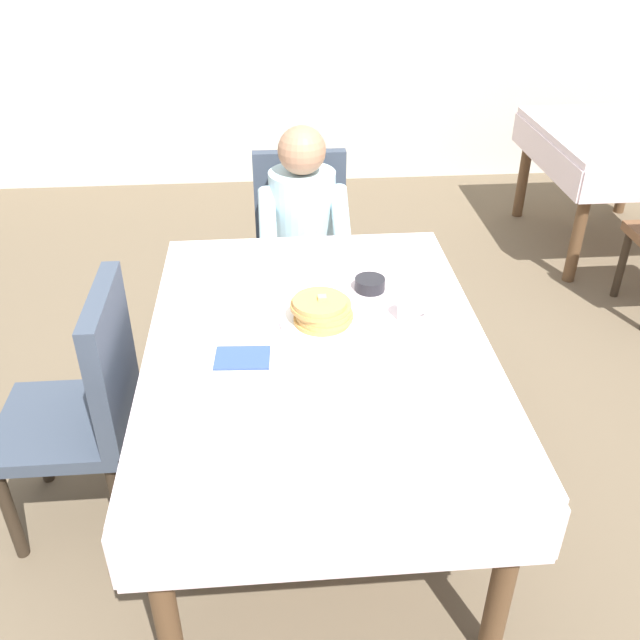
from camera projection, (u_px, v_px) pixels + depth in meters
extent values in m
plane|color=brown|center=(318.00, 497.00, 2.65)|extent=(14.00, 14.00, 0.00)
cube|color=silver|center=(317.00, 342.00, 2.26)|extent=(1.10, 1.50, 0.04)
cube|color=silver|center=(341.00, 553.00, 1.68)|extent=(1.10, 0.01, 0.18)
cube|color=silver|center=(304.00, 264.00, 2.96)|extent=(1.10, 0.01, 0.18)
cube|color=silver|center=(150.00, 377.00, 2.28)|extent=(0.01, 1.50, 0.18)
cube|color=silver|center=(479.00, 361.00, 2.36)|extent=(0.01, 1.50, 0.18)
cylinder|color=brown|center=(163.00, 602.00, 1.86)|extent=(0.07, 0.07, 0.70)
cylinder|color=brown|center=(504.00, 578.00, 1.93)|extent=(0.07, 0.07, 0.70)
cylinder|color=brown|center=(197.00, 330.00, 2.99)|extent=(0.07, 0.07, 0.70)
cylinder|color=brown|center=(411.00, 321.00, 3.06)|extent=(0.07, 0.07, 0.70)
cube|color=#384251|center=(303.00, 267.00, 3.32)|extent=(0.44, 0.44, 0.05)
cube|color=#384251|center=(300.00, 199.00, 3.35)|extent=(0.44, 0.06, 0.48)
cylinder|color=#2D2319|center=(343.00, 325.00, 3.30)|extent=(0.04, 0.04, 0.40)
cylinder|color=#2D2319|center=(268.00, 328.00, 3.28)|extent=(0.04, 0.04, 0.40)
cylinder|color=#2D2319|center=(336.00, 288.00, 3.60)|extent=(0.04, 0.04, 0.40)
cylinder|color=#2D2319|center=(267.00, 291.00, 3.58)|extent=(0.04, 0.04, 0.40)
cylinder|color=silver|center=(303.00, 220.00, 3.17)|extent=(0.30, 0.30, 0.46)
sphere|color=#A37556|center=(302.00, 150.00, 2.97)|extent=(0.21, 0.21, 0.21)
cylinder|color=silver|center=(341.00, 217.00, 3.02)|extent=(0.08, 0.29, 0.23)
cylinder|color=silver|center=(268.00, 220.00, 3.00)|extent=(0.08, 0.29, 0.23)
cylinder|color=#383D51|center=(323.00, 324.00, 3.26)|extent=(0.10, 0.10, 0.45)
cylinder|color=#383D51|center=(289.00, 325.00, 3.25)|extent=(0.10, 0.10, 0.45)
cube|color=#384251|center=(64.00, 424.00, 2.36)|extent=(0.44, 0.44, 0.05)
cube|color=#384251|center=(111.00, 359.00, 2.23)|extent=(0.06, 0.44, 0.48)
cylinder|color=#2D2319|center=(10.00, 514.00, 2.32)|extent=(0.04, 0.04, 0.40)
cylinder|color=#2D2319|center=(38.00, 441.00, 2.62)|extent=(0.04, 0.04, 0.40)
cylinder|color=#2D2319|center=(119.00, 507.00, 2.34)|extent=(0.04, 0.04, 0.40)
cylinder|color=#2D2319|center=(134.00, 436.00, 2.64)|extent=(0.04, 0.04, 0.40)
cylinder|color=white|center=(322.00, 323.00, 2.31)|extent=(0.28, 0.28, 0.02)
cylinder|color=tan|center=(322.00, 319.00, 2.29)|extent=(0.19, 0.19, 0.01)
cylinder|color=tan|center=(325.00, 315.00, 2.29)|extent=(0.19, 0.19, 0.02)
cylinder|color=tan|center=(324.00, 311.00, 2.28)|extent=(0.18, 0.18, 0.02)
cylinder|color=tan|center=(321.00, 305.00, 2.28)|extent=(0.20, 0.20, 0.02)
cylinder|color=tan|center=(320.00, 302.00, 2.26)|extent=(0.18, 0.18, 0.02)
cube|color=#F4E072|center=(322.00, 298.00, 2.25)|extent=(0.03, 0.03, 0.01)
cylinder|color=white|center=(409.00, 308.00, 2.32)|extent=(0.08, 0.08, 0.08)
torus|color=white|center=(424.00, 307.00, 2.32)|extent=(0.05, 0.01, 0.05)
cylinder|color=black|center=(370.00, 284.00, 2.50)|extent=(0.11, 0.11, 0.04)
cone|color=silver|center=(247.00, 301.00, 2.37)|extent=(0.08, 0.08, 0.07)
cube|color=silver|center=(265.00, 330.00, 2.28)|extent=(0.02, 0.18, 0.00)
cube|color=silver|center=(379.00, 325.00, 2.31)|extent=(0.02, 0.20, 0.00)
cube|color=silver|center=(332.00, 378.00, 2.06)|extent=(0.15, 0.04, 0.00)
cube|color=#334C7F|center=(242.00, 358.00, 2.14)|extent=(0.18, 0.13, 0.01)
cube|color=silver|center=(621.00, 134.00, 4.12)|extent=(0.90, 1.10, 0.04)
cube|color=silver|center=(580.00, 124.00, 4.65)|extent=(0.90, 0.01, 0.18)
cube|color=silver|center=(544.00, 154.00, 4.15)|extent=(0.01, 1.10, 0.18)
cylinder|color=brown|center=(580.00, 226.00, 3.90)|extent=(0.07, 0.07, 0.70)
cylinder|color=brown|center=(525.00, 167.00, 4.69)|extent=(0.07, 0.07, 0.70)
cylinder|color=brown|center=(630.00, 164.00, 4.74)|extent=(0.07, 0.07, 0.70)
cylinder|color=#2D2319|center=(622.00, 264.00, 3.82)|extent=(0.04, 0.04, 0.40)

